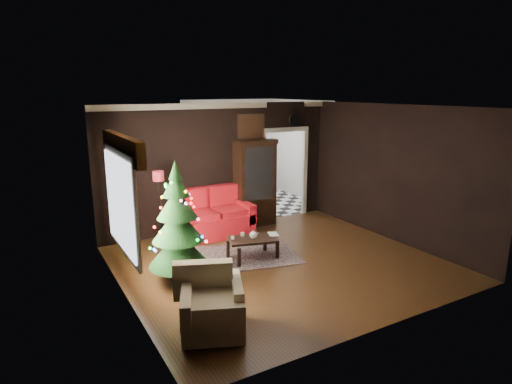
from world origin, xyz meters
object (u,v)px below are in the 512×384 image
floor_lamp (160,207)px  wall_clock (295,120)px  curio_cabinet (255,185)px  teapot (253,235)px  christmas_tree (178,222)px  armchair (212,301)px  coffee_table (253,248)px  kitchen_table (250,193)px  loveseat (213,213)px

floor_lamp → wall_clock: bearing=8.5°
curio_cabinet → teapot: curio_cabinet is taller
floor_lamp → christmas_tree: bearing=-98.6°
christmas_tree → teapot: (1.54, 0.31, -0.57)m
wall_clock → curio_cabinet: bearing=-171.5°
curio_cabinet → wall_clock: bearing=8.5°
armchair → curio_cabinet: bearing=76.2°
curio_cabinet → floor_lamp: (-2.35, -0.35, -0.12)m
coffee_table → wall_clock: (2.28, 2.00, 2.17)m
curio_cabinet → kitchen_table: bearing=65.6°
loveseat → curio_cabinet: size_ratio=0.89×
armchair → kitchen_table: (3.41, 5.21, -0.09)m
teapot → kitchen_table: kitchen_table is taller
christmas_tree → teapot: 1.68m
armchair → kitchen_table: 6.23m
floor_lamp → teapot: bearing=-49.7°
loveseat → curio_cabinet: (1.15, 0.22, 0.45)m
wall_clock → kitchen_table: 2.43m
armchair → kitchen_table: size_ratio=1.13×
loveseat → armchair: 3.91m
christmas_tree → armchair: bearing=-94.9°
wall_clock → christmas_tree: bearing=-148.5°
curio_cabinet → floor_lamp: 2.38m
coffee_table → kitchen_table: (1.73, 3.25, 0.17)m
christmas_tree → wall_clock: 4.68m
coffee_table → kitchen_table: bearing=62.0°
teapot → kitchen_table: bearing=62.2°
curio_cabinet → armchair: curio_cabinet is taller
loveseat → christmas_tree: bearing=-127.2°
christmas_tree → coffee_table: size_ratio=2.12×
curio_cabinet → christmas_tree: 3.40m
wall_clock → kitchen_table: bearing=113.7°
loveseat → coffee_table: bearing=-87.5°
loveseat → kitchen_table: (1.80, 1.65, -0.12)m
teapot → wall_clock: bearing=41.6°
armchair → coffee_table: bearing=71.7°
loveseat → christmas_tree: christmas_tree is taller
teapot → floor_lamp: bearing=130.3°
coffee_table → teapot: bearing=-92.4°
teapot → christmas_tree: bearing=-168.6°
armchair → loveseat: bearing=88.0°
coffee_table → christmas_tree: bearing=-167.5°
wall_clock → kitchen_table: size_ratio=0.43×
christmas_tree → floor_lamp: bearing=81.4°
christmas_tree → wall_clock: (3.82, 2.34, 1.33)m
floor_lamp → coffee_table: bearing=-49.1°
kitchen_table → christmas_tree: bearing=-132.4°
curio_cabinet → loveseat: bearing=-169.2°
floor_lamp → teapot: (1.27, -1.50, -0.35)m
wall_clock → kitchen_table: wall_clock is taller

